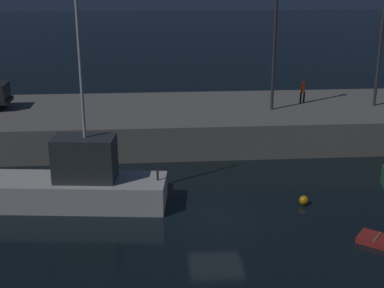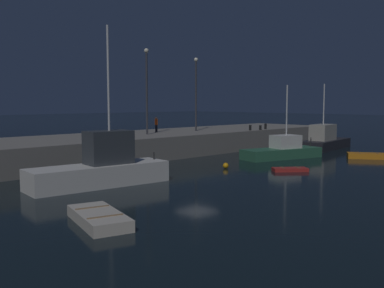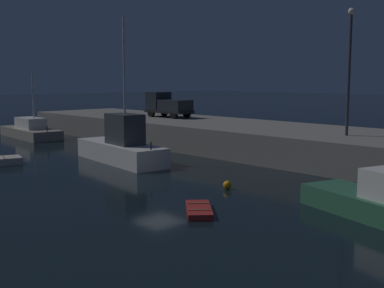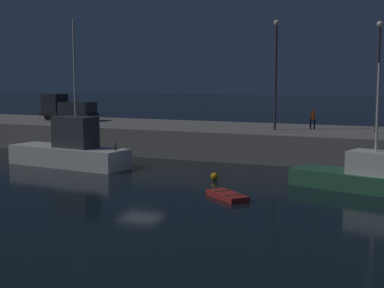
{
  "view_description": "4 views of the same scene",
  "coord_description": "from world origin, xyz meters",
  "views": [
    {
      "loc": [
        -2.91,
        -21.69,
        10.53
      ],
      "look_at": [
        -0.77,
        4.43,
        2.18
      ],
      "focal_mm": 48.93,
      "sensor_mm": 36.0,
      "label": 1
    },
    {
      "loc": [
        -21.96,
        -21.41,
        5.25
      ],
      "look_at": [
        3.05,
        3.54,
        1.88
      ],
      "focal_mm": 41.25,
      "sensor_mm": 36.0,
      "label": 2
    },
    {
      "loc": [
        22.09,
        -17.92,
        5.83
      ],
      "look_at": [
        1.0,
        1.72,
        2.05
      ],
      "focal_mm": 46.42,
      "sensor_mm": 36.0,
      "label": 3
    },
    {
      "loc": [
        16.13,
        -29.27,
        6.08
      ],
      "look_at": [
        2.48,
        2.18,
        1.96
      ],
      "focal_mm": 51.86,
      "sensor_mm": 36.0,
      "label": 4
    }
  ],
  "objects": [
    {
      "name": "lamp_post_west",
      "position": [
        5.18,
        11.82,
        6.91
      ],
      "size": [
        0.44,
        0.44,
        8.24
      ],
      "color": "#38383D",
      "rests_on": "pier_quay"
    },
    {
      "name": "fishing_boat_white",
      "position": [
        23.36,
        2.82,
        0.96
      ],
      "size": [
        9.06,
        3.92,
        7.25
      ],
      "color": "#232328",
      "rests_on": "ground"
    },
    {
      "name": "rowboat_white_mid",
      "position": [
        6.8,
        -3.27,
        0.13
      ],
      "size": [
        2.69,
        2.49,
        0.31
      ],
      "color": "#B22823",
      "rests_on": "ground"
    },
    {
      "name": "bollard_east",
      "position": [
        20.17,
        8.58,
        2.44
      ],
      "size": [
        0.28,
        0.28,
        0.64
      ],
      "primitive_type": "cylinder",
      "color": "black",
      "rests_on": "pier_quay"
    },
    {
      "name": "pier_quay",
      "position": [
        0.0,
        12.83,
        1.06
      ],
      "size": [
        63.07,
        10.12,
        2.12
      ],
      "color": "gray",
      "rests_on": "ground"
    },
    {
      "name": "dinghy_red_small",
      "position": [
        -11.59,
        -5.36,
        0.25
      ],
      "size": [
        2.75,
        4.39,
        0.54
      ],
      "color": "beige",
      "rests_on": "ground"
    },
    {
      "name": "ground_plane",
      "position": [
        0.0,
        0.0,
        0.0
      ],
      "size": [
        320.0,
        320.0,
        0.0
      ],
      "primitive_type": "plane",
      "color": "black"
    },
    {
      "name": "lamp_post_east",
      "position": [
        12.48,
        12.33,
        6.74
      ],
      "size": [
        0.44,
        0.44,
        7.92
      ],
      "color": "#38383D",
      "rests_on": "pier_quay"
    },
    {
      "name": "dinghy_orange_near",
      "position": [
        18.53,
        -4.23,
        0.25
      ],
      "size": [
        3.2,
        3.9,
        0.54
      ],
      "color": "orange",
      "rests_on": "ground"
    },
    {
      "name": "mooring_buoy_mid",
      "position": [
        4.41,
        1.12,
        0.23
      ],
      "size": [
        0.46,
        0.46,
        0.46
      ],
      "primitive_type": "sphere",
      "color": "orange",
      "rests_on": "ground"
    },
    {
      "name": "bollard_central",
      "position": [
        18.6,
        8.16,
        2.37
      ],
      "size": [
        0.28,
        0.28,
        0.52
      ],
      "primitive_type": "cylinder",
      "color": "black",
      "rests_on": "pier_quay"
    },
    {
      "name": "bollard_west",
      "position": [
        17.08,
        8.42,
        2.42
      ],
      "size": [
        0.28,
        0.28,
        0.61
      ],
      "primitive_type": "cylinder",
      "color": "black",
      "rests_on": "pier_quay"
    },
    {
      "name": "fishing_trawler_red",
      "position": [
        -6.57,
        1.98,
        1.12
      ],
      "size": [
        9.17,
        3.52,
        10.0
      ],
      "color": "silver",
      "rests_on": "ground"
    },
    {
      "name": "dockworker",
      "position": [
        7.73,
        13.43,
        3.05
      ],
      "size": [
        0.4,
        0.4,
        1.63
      ],
      "color": "black",
      "rests_on": "pier_quay"
    },
    {
      "name": "fishing_boat_orange",
      "position": [
        13.07,
        1.55,
        0.74
      ],
      "size": [
        8.34,
        4.47,
        6.83
      ],
      "color": "#2D6647",
      "rests_on": "ground"
    }
  ]
}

